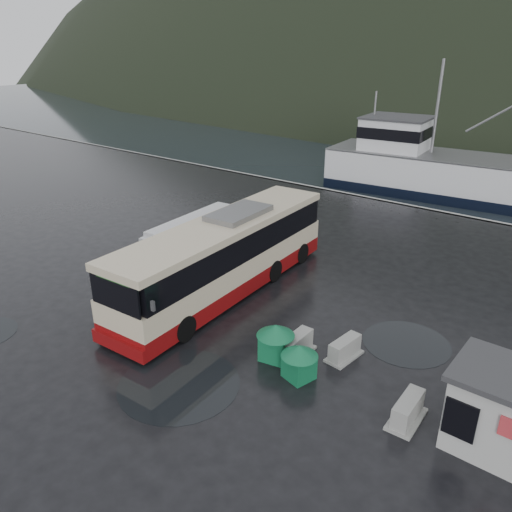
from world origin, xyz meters
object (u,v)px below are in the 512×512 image
Objects in this scene: coach_bus at (226,291)px; white_van at (201,267)px; waste_bin_right at (275,358)px; ticket_kiosk at (500,449)px; waste_bin_left at (299,377)px; jersey_barrier_a at (406,420)px; jersey_barrier_b at (296,354)px; dome_tent at (127,323)px; jersey_barrier_c at (344,357)px; fishing_trawler at (466,182)px.

white_van is (-2.85, 1.23, 0.00)m from coach_bus.
waste_bin_right is 0.44× the size of ticket_kiosk.
waste_bin_left is 0.79× the size of jersey_barrier_a.
jersey_barrier_a is (10.30, -3.24, 0.00)m from coach_bus.
jersey_barrier_b is at bearing -26.59° from coach_bus.
coach_bus is at bearing 74.76° from dome_tent.
jersey_barrier_c is 29.57m from fishing_trawler.
dome_tent is at bearing -160.04° from jersey_barrier_b.
coach_bus is 7.91× the size of jersey_barrier_b.
ticket_kiosk is (15.79, -3.94, 0.00)m from white_van.
dome_tent is 11.74m from jersey_barrier_a.
dome_tent is 7.33m from jersey_barrier_b.
jersey_barrier_c is at bearing 150.28° from jersey_barrier_a.
fishing_trawler is at bearing 95.28° from jersey_barrier_b.
jersey_barrier_c is at bearing -14.81° from coach_bus.
white_van is 10.40m from waste_bin_left.
ticket_kiosk is at bearing 11.39° from jersey_barrier_a.
ticket_kiosk is 7.38m from jersey_barrier_b.
jersey_barrier_c is (-5.84, 1.29, 0.00)m from ticket_kiosk.
fishing_trawler is at bearing 103.60° from jersey_barrier_a.
waste_bin_right is at bearing 177.71° from jersey_barrier_a.
waste_bin_right is 2.59m from jersey_barrier_c.
white_van is 3.85× the size of jersey_barrier_b.
jersey_barrier_a is at bearing -21.01° from coach_bus.
ticket_kiosk is (7.87, 0.32, 0.00)m from waste_bin_right.
dome_tent is (-1.33, -4.87, 0.00)m from coach_bus.
jersey_barrier_a is (5.22, -0.21, 0.00)m from waste_bin_right.
fishing_trawler reaches higher than jersey_barrier_a.
jersey_barrier_a reaches higher than jersey_barrier_c.
jersey_barrier_a is 31.98m from fishing_trawler.
coach_bus is 9.26× the size of waste_bin_right.
coach_bus is at bearing 156.96° from jersey_barrier_b.
waste_bin_left is at bearing -176.40° from jersey_barrier_a.
jersey_barrier_a is (-2.65, -0.53, 0.00)m from ticket_kiosk.
white_van is at bearing 103.98° from dome_tent.
waste_bin_left is at bearing -52.44° from jersey_barrier_b.
waste_bin_right is at bearing -141.35° from jersey_barrier_c.
dome_tent is (1.52, -6.10, 0.00)m from white_van.
coach_bus is 0.47× the size of fishing_trawler.
waste_bin_left is 0.92× the size of waste_bin_right.
waste_bin_left is 1.41m from jersey_barrier_b.
waste_bin_right is 0.49× the size of dome_tent.
jersey_barrier_c is at bearing -19.65° from white_van.
jersey_barrier_b is at bearing -90.09° from fishing_trawler.
white_van is 3.89× the size of jersey_barrier_a.
jersey_barrier_c is at bearing -86.97° from fishing_trawler.
white_van is 9.15m from jersey_barrier_b.
jersey_barrier_c is at bearing 38.65° from waste_bin_right.
fishing_trawler reaches higher than ticket_kiosk.
fishing_trawler is at bearing 96.64° from waste_bin_left.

